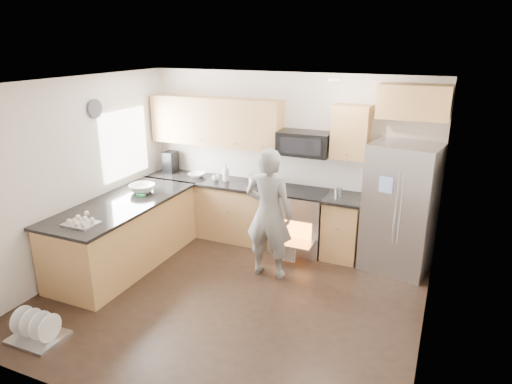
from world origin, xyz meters
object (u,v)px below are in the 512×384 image
at_px(refrigerator, 400,208).
at_px(dish_rack, 37,331).
at_px(stove_range, 300,207).
at_px(person, 269,214).

relative_size(refrigerator, dish_rack, 3.22).
xyz_separation_m(stove_range, refrigerator, (1.42, -0.06, 0.21)).
bearing_deg(dish_rack, person, 53.02).
xyz_separation_m(person, dish_rack, (-1.73, -2.30, -0.79)).
distance_m(stove_range, refrigerator, 1.44).
xyz_separation_m(refrigerator, dish_rack, (-3.28, -3.17, -0.79)).
distance_m(person, dish_rack, 2.99).
relative_size(stove_range, refrigerator, 1.01).
bearing_deg(stove_range, person, -97.99).
xyz_separation_m(stove_range, person, (-0.13, -0.93, 0.20)).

